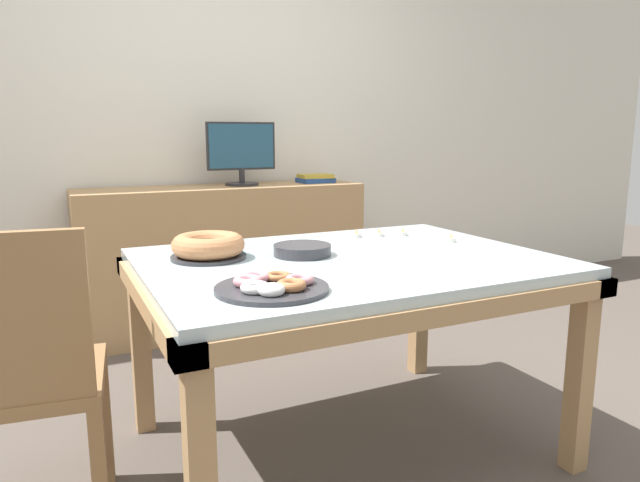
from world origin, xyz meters
name	(u,v)px	position (x,y,z in m)	size (l,w,h in m)	color
ground_plane	(345,447)	(0.00, 0.00, 0.00)	(12.00, 12.00, 0.00)	#564C44
wall_back	(207,114)	(0.00, 1.87, 1.30)	(8.00, 0.10, 2.60)	silver
dining_table	(347,281)	(0.00, 0.00, 0.65)	(1.46, 1.08, 0.74)	silver
chair	(21,375)	(-1.06, -0.07, 0.52)	(0.47, 0.47, 0.94)	olive
sideboard	(225,257)	(0.00, 1.57, 0.44)	(1.70, 0.44, 0.87)	tan
computer_monitor	(241,154)	(0.12, 1.57, 1.06)	(0.42, 0.20, 0.38)	#262628
book_stack	(316,178)	(0.62, 1.57, 0.90)	(0.22, 0.17, 0.05)	#23478C
cake_chocolate_round	(208,247)	(-0.45, 0.20, 0.78)	(0.27, 0.27, 0.09)	#333338
pastry_platter	(272,286)	(-0.41, -0.30, 0.76)	(0.32, 0.32, 0.04)	#333338
plate_stack	(302,250)	(-0.13, 0.10, 0.76)	(0.21, 0.21, 0.04)	#333338
tealight_right_edge	(357,235)	(0.23, 0.34, 0.75)	(0.04, 0.04, 0.04)	silver
tealight_centre	(403,233)	(0.43, 0.29, 0.75)	(0.04, 0.04, 0.04)	silver
tealight_left_edge	(451,240)	(0.53, 0.08, 0.75)	(0.04, 0.04, 0.04)	silver
tealight_near_cakes	(379,234)	(0.33, 0.32, 0.75)	(0.04, 0.04, 0.04)	silver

